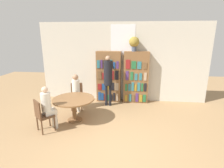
# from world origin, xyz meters

# --- Properties ---
(ground_plane) EXTENTS (16.00, 16.00, 0.00)m
(ground_plane) POSITION_xyz_m (0.00, 0.00, 0.00)
(ground_plane) COLOR #9E7A51
(wall_back) EXTENTS (6.40, 0.07, 3.00)m
(wall_back) POSITION_xyz_m (0.00, 3.27, 1.51)
(wall_back) COLOR beige
(wall_back) RESTS_ON ground_plane
(bookshelf_left) EXTENTS (0.92, 0.34, 1.95)m
(bookshelf_left) POSITION_xyz_m (-0.52, 3.08, 0.97)
(bookshelf_left) COLOR brown
(bookshelf_left) RESTS_ON ground_plane
(bookshelf_right) EXTENTS (0.92, 0.34, 1.95)m
(bookshelf_right) POSITION_xyz_m (0.52, 3.08, 0.97)
(bookshelf_right) COLOR brown
(bookshelf_right) RESTS_ON ground_plane
(flower_vase) EXTENTS (0.37, 0.37, 0.52)m
(flower_vase) POSITION_xyz_m (0.41, 3.08, 2.27)
(flower_vase) COLOR #475166
(flower_vase) RESTS_ON bookshelf_right
(reading_table) EXTENTS (1.23, 1.23, 0.71)m
(reading_table) POSITION_xyz_m (-1.34, 1.28, 0.60)
(reading_table) COLOR brown
(reading_table) RESTS_ON ground_plane
(chair_near_camera) EXTENTS (0.56, 0.56, 0.90)m
(chair_near_camera) POSITION_xyz_m (-1.97, 0.57, 0.50)
(chair_near_camera) COLOR brown
(chair_near_camera) RESTS_ON ground_plane
(chair_left_side) EXTENTS (0.48, 0.48, 0.90)m
(chair_left_side) POSITION_xyz_m (-1.54, 2.21, 0.50)
(chair_left_side) COLOR brown
(chair_left_side) RESTS_ON ground_plane
(seated_reader_left) EXTENTS (0.32, 0.39, 1.26)m
(seated_reader_left) POSITION_xyz_m (-1.50, 2.04, 0.72)
(seated_reader_left) COLOR silver
(seated_reader_left) RESTS_ON ground_plane
(seated_reader_right) EXTENTS (0.40, 0.41, 1.24)m
(seated_reader_right) POSITION_xyz_m (-1.85, 0.70, 0.70)
(seated_reader_right) COLOR silver
(seated_reader_right) RESTS_ON ground_plane
(librarian_standing) EXTENTS (0.31, 0.58, 1.84)m
(librarian_standing) POSITION_xyz_m (-0.47, 2.58, 1.13)
(librarian_standing) COLOR black
(librarian_standing) RESTS_ON ground_plane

